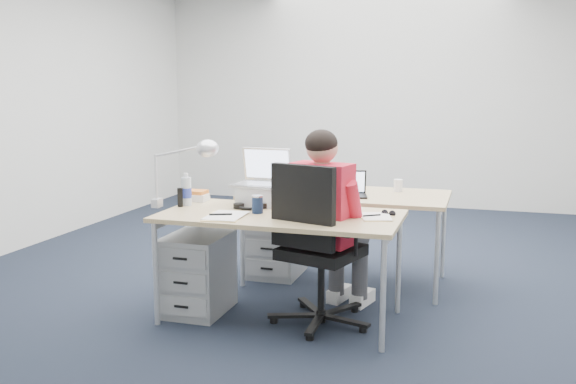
% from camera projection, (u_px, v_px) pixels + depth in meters
% --- Properties ---
extents(floor, '(7.00, 7.00, 0.00)m').
position_uv_depth(floor, '(317.00, 278.00, 5.31)').
color(floor, black).
rests_on(floor, ground).
extents(room, '(6.02, 7.02, 2.80)m').
position_uv_depth(room, '(318.00, 68.00, 5.03)').
color(room, beige).
rests_on(room, ground).
extents(desk_near, '(1.60, 0.80, 0.73)m').
position_uv_depth(desk_near, '(280.00, 221.00, 4.28)').
color(desk_near, tan).
rests_on(desk_near, ground).
extents(desk_far, '(1.60, 0.80, 0.73)m').
position_uv_depth(desk_far, '(346.00, 199.00, 5.10)').
color(desk_far, tan).
rests_on(desk_far, ground).
extents(office_chair, '(0.85, 0.85, 1.09)m').
position_uv_depth(office_chair, '(318.00, 279.00, 4.24)').
color(office_chair, black).
rests_on(office_chair, ground).
extents(seated_person, '(0.50, 0.75, 1.29)m').
position_uv_depth(seated_person, '(331.00, 224.00, 4.34)').
color(seated_person, red).
rests_on(seated_person, ground).
extents(drawer_pedestal_near, '(0.40, 0.50, 0.55)m').
position_uv_depth(drawer_pedestal_near, '(198.00, 273.00, 4.49)').
color(drawer_pedestal_near, gray).
rests_on(drawer_pedestal_near, ground).
extents(drawer_pedestal_far, '(0.40, 0.50, 0.55)m').
position_uv_depth(drawer_pedestal_far, '(277.00, 242.00, 5.37)').
color(drawer_pedestal_far, gray).
rests_on(drawer_pedestal_far, ground).
extents(silver_laptop, '(0.38, 0.31, 0.39)m').
position_uv_depth(silver_laptop, '(260.00, 178.00, 4.56)').
color(silver_laptop, silver).
rests_on(silver_laptop, desk_near).
extents(wireless_keyboard, '(0.32, 0.22, 0.01)m').
position_uv_depth(wireless_keyboard, '(316.00, 215.00, 4.18)').
color(wireless_keyboard, white).
rests_on(wireless_keyboard, desk_near).
extents(computer_mouse, '(0.06, 0.09, 0.03)m').
position_uv_depth(computer_mouse, '(299.00, 212.00, 4.24)').
color(computer_mouse, white).
rests_on(computer_mouse, desk_near).
extents(headphones, '(0.29, 0.26, 0.04)m').
position_uv_depth(headphones, '(251.00, 206.00, 4.46)').
color(headphones, black).
rests_on(headphones, desk_near).
extents(can_koozie, '(0.09, 0.09, 0.12)m').
position_uv_depth(can_koozie, '(257.00, 204.00, 4.28)').
color(can_koozie, '#142240').
rests_on(can_koozie, desk_near).
extents(water_bottle, '(0.10, 0.10, 0.23)m').
position_uv_depth(water_bottle, '(186.00, 189.00, 4.56)').
color(water_bottle, silver).
rests_on(water_bottle, desk_near).
extents(bear_figurine, '(0.10, 0.08, 0.15)m').
position_uv_depth(bear_figurine, '(280.00, 194.00, 4.59)').
color(bear_figurine, '#33741F').
rests_on(bear_figurine, desk_near).
extents(book_stack, '(0.21, 0.18, 0.08)m').
position_uv_depth(book_stack, '(196.00, 196.00, 4.75)').
color(book_stack, silver).
rests_on(book_stack, desk_near).
extents(cordless_phone, '(0.04, 0.03, 0.13)m').
position_uv_depth(cordless_phone, '(180.00, 197.00, 4.51)').
color(cordless_phone, black).
rests_on(cordless_phone, desk_near).
extents(papers_left, '(0.25, 0.34, 0.01)m').
position_uv_depth(papers_left, '(224.00, 216.00, 4.17)').
color(papers_left, '#FBDB91').
rests_on(papers_left, desk_near).
extents(papers_right, '(0.25, 0.30, 0.01)m').
position_uv_depth(papers_right, '(375.00, 217.00, 4.15)').
color(papers_right, '#FBDB91').
rests_on(papers_right, desk_near).
extents(sunglasses, '(0.11, 0.07, 0.02)m').
position_uv_depth(sunglasses, '(389.00, 213.00, 4.23)').
color(sunglasses, black).
rests_on(sunglasses, desk_near).
extents(desk_lamp, '(0.46, 0.23, 0.51)m').
position_uv_depth(desk_lamp, '(176.00, 172.00, 4.42)').
color(desk_lamp, silver).
rests_on(desk_lamp, desk_near).
extents(dark_laptop, '(0.34, 0.34, 0.21)m').
position_uv_depth(dark_laptop, '(348.00, 183.00, 4.91)').
color(dark_laptop, black).
rests_on(dark_laptop, desk_far).
extents(far_cup, '(0.08, 0.08, 0.10)m').
position_uv_depth(far_cup, '(398.00, 185.00, 5.16)').
color(far_cup, white).
rests_on(far_cup, desk_far).
extents(far_papers, '(0.27, 0.34, 0.01)m').
position_uv_depth(far_papers, '(301.00, 190.00, 5.20)').
color(far_papers, white).
rests_on(far_papers, desk_far).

